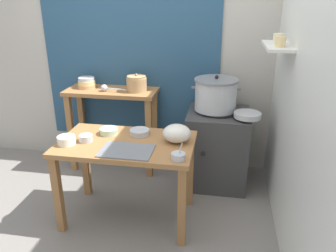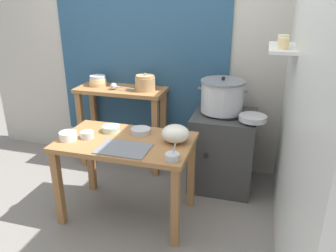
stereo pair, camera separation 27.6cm
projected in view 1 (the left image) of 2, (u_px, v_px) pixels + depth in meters
ground_plane at (121, 212)px, 3.03m from camera, size 9.00×9.00×0.00m
wall_back at (153, 48)px, 3.54m from camera, size 4.40×0.12×2.60m
wall_right at (299, 70)px, 2.51m from camera, size 0.30×3.20×2.60m
prep_table at (127, 154)px, 2.75m from camera, size 1.10×0.66×0.72m
back_shelf_table at (113, 110)px, 3.58m from camera, size 0.96×0.40×0.90m
stove_block at (217, 147)px, 3.40m from camera, size 0.60×0.61×0.78m
steamer_pot at (216, 94)px, 3.22m from camera, size 0.47×0.42×0.34m
clay_pot at (137, 84)px, 3.43m from camera, size 0.21×0.21×0.18m
bowl_stack_enamel at (87, 83)px, 3.56m from camera, size 0.19×0.19×0.11m
ladle at (105, 88)px, 3.44m from camera, size 0.28×0.08×0.07m
serving_tray at (127, 151)px, 2.54m from camera, size 0.40×0.28×0.01m
plastic_bag at (177, 133)px, 2.68m from camera, size 0.23×0.20×0.15m
wide_pan at (247, 115)px, 3.06m from camera, size 0.25×0.25×0.05m
prep_bowl_0 at (86, 138)px, 2.71m from camera, size 0.11×0.11×0.06m
prep_bowl_1 at (140, 132)px, 2.83m from camera, size 0.17×0.17×0.05m
prep_bowl_2 at (109, 131)px, 2.85m from camera, size 0.15×0.15×0.05m
prep_bowl_3 at (66, 140)px, 2.65m from camera, size 0.14×0.14×0.07m
prep_bowl_4 at (178, 156)px, 2.41m from camera, size 0.11×0.11×0.14m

